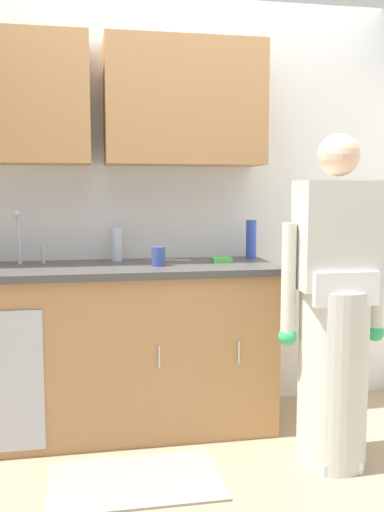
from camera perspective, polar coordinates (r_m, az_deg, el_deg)
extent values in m
plane|color=#998466|center=(2.94, 3.41, -21.01)|extent=(9.00, 9.00, 0.00)
cube|color=silver|center=(3.63, -0.52, 6.38)|extent=(4.80, 0.10, 2.70)
cube|color=#B27F4C|center=(3.42, -17.93, 14.49)|extent=(0.91, 0.34, 0.70)
cube|color=#B27F4C|center=(3.44, -0.79, 14.73)|extent=(0.91, 0.34, 0.70)
cube|color=#B27F4C|center=(3.35, -8.83, -9.28)|extent=(1.90, 0.60, 0.90)
cylinder|color=silver|center=(3.06, -3.23, -9.84)|extent=(0.01, 0.01, 0.12)
cylinder|color=silver|center=(3.14, 4.62, -9.42)|extent=(0.01, 0.01, 0.12)
cube|color=#474442|center=(3.26, -8.97, -1.29)|extent=(1.96, 0.66, 0.04)
cube|color=#B7BABF|center=(3.27, -16.09, -1.52)|extent=(0.50, 0.36, 0.03)
cylinder|color=#B7BABF|center=(3.40, -16.62, 1.73)|extent=(0.02, 0.02, 0.30)
sphere|color=#B7BABF|center=(3.34, -16.80, 4.05)|extent=(0.04, 0.04, 0.04)
cylinder|color=#B7BABF|center=(3.40, -14.39, 0.10)|extent=(0.02, 0.02, 0.10)
cube|color=white|center=(3.13, 13.59, -18.74)|extent=(0.20, 0.26, 0.06)
cylinder|color=beige|center=(3.00, 13.64, -11.47)|extent=(0.34, 0.34, 0.88)
cube|color=beige|center=(2.86, 14.01, 1.98)|extent=(0.38, 0.22, 0.52)
sphere|color=beige|center=(2.86, 14.21, 9.59)|extent=(0.20, 0.20, 0.20)
cube|color=white|center=(2.79, 14.90, -3.14)|extent=(0.32, 0.04, 0.16)
cylinder|color=beige|center=(2.82, 9.46, -2.38)|extent=(0.07, 0.07, 0.55)
sphere|color=#33B266|center=(2.87, 9.36, -7.81)|extent=(0.09, 0.09, 0.09)
cylinder|color=beige|center=(3.01, 17.72, -2.05)|extent=(0.07, 0.07, 0.55)
sphere|color=#33B266|center=(3.06, 17.55, -7.15)|extent=(0.09, 0.09, 0.09)
cube|color=gray|center=(2.91, -5.56, -21.12)|extent=(0.80, 0.50, 0.01)
cylinder|color=silver|center=(3.45, -7.42, 1.18)|extent=(0.06, 0.06, 0.20)
cylinder|color=#334CB2|center=(3.56, 5.83, 1.64)|extent=(0.06, 0.06, 0.24)
cylinder|color=#33478C|center=(3.20, -3.31, -0.04)|extent=(0.08, 0.08, 0.11)
cube|color=silver|center=(3.47, -2.06, -0.37)|extent=(0.24, 0.10, 0.01)
cube|color=#4CBF4C|center=(3.36, 2.92, -0.39)|extent=(0.11, 0.07, 0.03)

